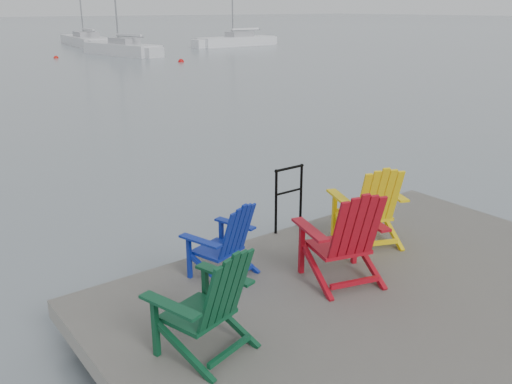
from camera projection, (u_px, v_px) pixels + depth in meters
ground at (420, 353)px, 5.63m from camera, size 400.00×400.00×0.00m
dock at (424, 324)px, 5.52m from camera, size 6.00×5.00×1.40m
handrail at (289, 192)px, 7.29m from camera, size 0.48×0.04×0.90m
chair_green at (209, 300)px, 4.66m from camera, size 0.95×0.91×1.02m
chair_blue at (225, 239)px, 6.04m from camera, size 0.84×0.80×0.89m
chair_red at (346, 235)px, 5.87m from camera, size 1.03×0.98×1.11m
chair_yellow at (371, 204)px, 6.85m from camera, size 1.04×0.99×1.08m
sailboat_near at (122, 50)px, 40.12m from camera, size 3.27×7.50×10.19m
sailboat_mid at (86, 41)px, 49.80m from camera, size 3.54×9.75×13.02m
sailboat_far at (236, 42)px, 49.06m from camera, size 7.85×2.54×10.75m
buoy_c at (181, 62)px, 35.02m from camera, size 0.39×0.39×0.39m
buoy_d at (56, 58)px, 37.57m from camera, size 0.34×0.34×0.34m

